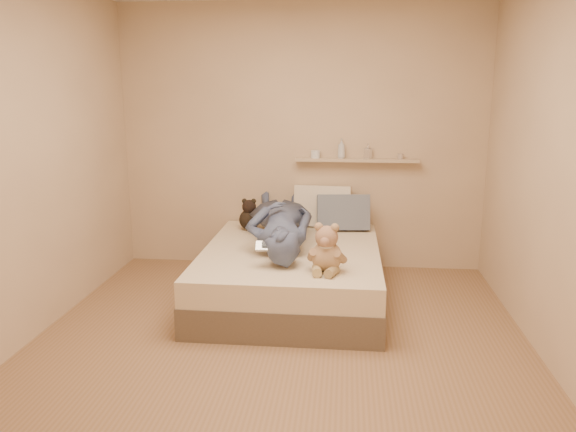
# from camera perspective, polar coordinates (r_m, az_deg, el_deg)

# --- Properties ---
(room) EXTENTS (3.80, 3.80, 3.80)m
(room) POSITION_cam_1_polar(r_m,az_deg,el_deg) (3.72, -1.05, 5.26)
(room) COLOR #886546
(room) RESTS_ON ground
(bed) EXTENTS (1.50, 1.90, 0.45)m
(bed) POSITION_cam_1_polar(r_m,az_deg,el_deg) (4.87, 0.34, -5.87)
(bed) COLOR brown
(bed) RESTS_ON floor
(game_console) EXTENTS (0.20, 0.10, 0.07)m
(game_console) POSITION_cam_1_polar(r_m,az_deg,el_deg) (4.26, -1.98, -3.06)
(game_console) COLOR #B9BCC0
(game_console) RESTS_ON bed
(teddy_bear) EXTENTS (0.31, 0.31, 0.38)m
(teddy_bear) POSITION_cam_1_polar(r_m,az_deg,el_deg) (4.17, 3.93, -3.65)
(teddy_bear) COLOR tan
(teddy_bear) RESTS_ON bed
(dark_plush) EXTENTS (0.20, 0.20, 0.31)m
(dark_plush) POSITION_cam_1_polar(r_m,az_deg,el_deg) (5.40, -3.94, -0.03)
(dark_plush) COLOR black
(dark_plush) RESTS_ON bed
(pillow_cream) EXTENTS (0.56, 0.26, 0.42)m
(pillow_cream) POSITION_cam_1_polar(r_m,az_deg,el_deg) (5.54, 3.53, 1.02)
(pillow_cream) COLOR beige
(pillow_cream) RESTS_ON bed
(pillow_grey) EXTENTS (0.52, 0.27, 0.36)m
(pillow_grey) POSITION_cam_1_polar(r_m,az_deg,el_deg) (5.41, 5.63, 0.35)
(pillow_grey) COLOR slate
(pillow_grey) RESTS_ON bed
(person) EXTENTS (0.79, 1.68, 0.39)m
(person) POSITION_cam_1_polar(r_m,az_deg,el_deg) (4.94, -0.83, -0.54)
(person) COLOR #46526E
(person) RESTS_ON bed
(wall_shelf) EXTENTS (1.20, 0.12, 0.03)m
(wall_shelf) POSITION_cam_1_polar(r_m,az_deg,el_deg) (5.54, 6.99, 5.66)
(wall_shelf) COLOR tan
(wall_shelf) RESTS_ON wall_back
(shelf_bottles) EXTENTS (0.90, 0.09, 0.19)m
(shelf_bottles) POSITION_cam_1_polar(r_m,az_deg,el_deg) (5.53, 5.92, 6.57)
(shelf_bottles) COLOR silver
(shelf_bottles) RESTS_ON wall_shelf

